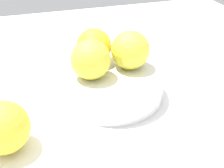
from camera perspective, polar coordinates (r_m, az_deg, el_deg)
The scene contains 6 objects.
ground_plane at distance 60.47cm, azimuth 0.00°, elevation -3.01°, with size 110.00×110.00×2.00cm, color white.
fruit_bowl at distance 58.78cm, azimuth 0.00°, elevation -0.48°, with size 18.95×18.95×4.50cm.
orange_in_bowl_0 at distance 58.94cm, azimuth 3.36°, elevation 6.21°, with size 7.35×7.35×7.35cm, color yellow.
orange_in_bowl_1 at distance 55.50cm, azimuth -3.91°, elevation 4.48°, with size 7.21×7.21×7.21cm, color yellow.
orange_in_bowl_2 at distance 61.20cm, azimuth -3.30°, elevation 6.94°, with size 6.88×6.88×6.88cm, color yellow.
orange_loose_0 at distance 48.47cm, azimuth -19.25°, elevation -7.49°, with size 7.98×7.98×7.98cm, color yellow.
Camera 1 is at (47.95, -14.99, 32.66)cm, focal length 50.16 mm.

